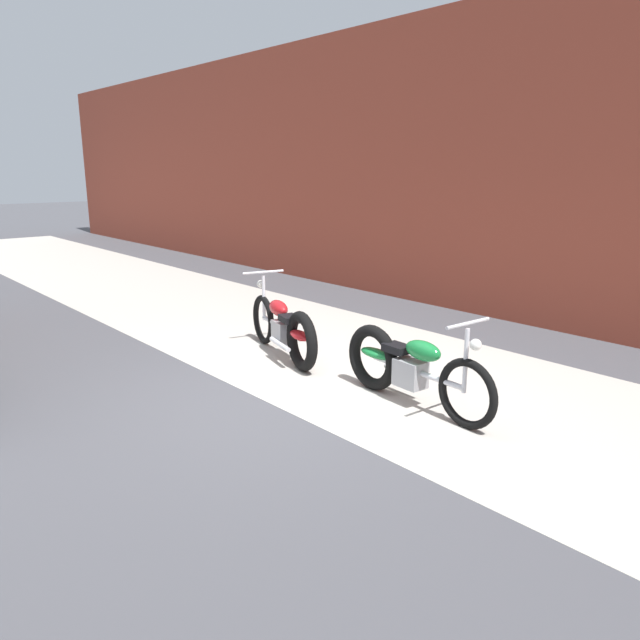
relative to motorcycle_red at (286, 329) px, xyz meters
name	(u,v)px	position (x,y,z in m)	size (l,w,h in m)	color
ground_plane	(269,403)	(1.07, -1.05, -0.40)	(80.00, 80.00, 0.00)	#47474C
sidewalk_slab	(384,368)	(1.07, 0.70, -0.40)	(36.00, 3.50, 0.01)	#B2ADA3
brick_building_wall	(548,163)	(1.07, 4.15, 2.05)	(36.00, 0.50, 4.90)	brown
motorcycle_red	(286,329)	(0.00, 0.00, 0.00)	(1.96, 0.77, 1.03)	black
motorcycle_green	(405,366)	(1.97, 0.03, 0.00)	(2.01, 0.58, 1.03)	black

